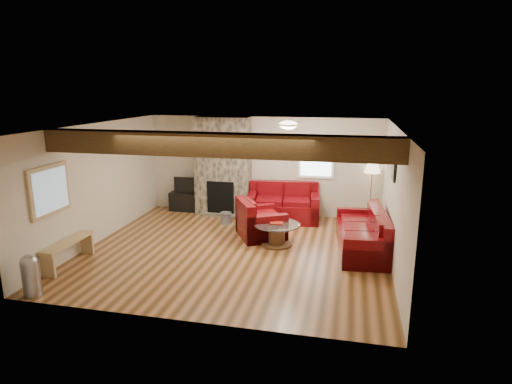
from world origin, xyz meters
The scene contains 18 objects.
room centered at (0.00, 0.00, 1.25)m, with size 8.00×8.00×8.00m.
oak_beam centered at (0.00, -1.25, 2.31)m, with size 6.00×0.36×0.38m, color #321F0F.
chimney_breast centered at (-1.00, 2.49, 1.22)m, with size 1.40×0.67×2.50m.
back_window centered at (1.35, 2.71, 1.55)m, with size 0.90×0.08×1.10m, color white, non-canonical shape.
hatch_window centered at (-2.96, -1.50, 1.45)m, with size 0.08×1.00×0.90m, color tan, non-canonical shape.
ceiling_dome centered at (0.90, 0.90, 2.44)m, with size 0.40×0.40×0.18m, color white, non-canonical shape.
artwork_back centered at (0.15, 2.71, 1.70)m, with size 0.42×0.06×0.52m, color black, non-canonical shape.
artwork_right centered at (2.96, 0.30, 1.75)m, with size 0.06×0.55×0.42m, color black, non-canonical shape.
sofa_three centered at (2.48, 0.56, 0.41)m, with size 2.14×0.89×0.83m, color #4D0509, non-canonical shape.
loveseat centered at (0.62, 2.23, 0.46)m, with size 1.73×0.99×0.92m, color #4D0509, non-canonical shape.
armchair_red centered at (0.33, 0.93, 0.42)m, with size 1.04×0.91×0.84m, color #4D0509, non-canonical shape.
coffee_table centered at (0.76, 0.48, 0.23)m, with size 0.95×0.95×0.50m.
tv_cabinet centered at (-1.97, 2.53, 0.25)m, with size 1.00×0.40×0.50m, color black.
television centered at (-1.97, 2.53, 0.71)m, with size 0.74×0.10×0.43m, color black.
floor_lamp centered at (2.70, 2.55, 1.29)m, with size 0.39×0.39×1.51m.
pine_bench centered at (-2.83, -1.36, 0.23)m, with size 0.29×1.24×0.46m, color tan, non-canonical shape.
pedal_bin centered at (-2.64, -2.55, 0.34)m, with size 0.28×0.28×0.69m, color #99999E, non-canonical shape.
coal_bucket centered at (-0.70, 1.66, 0.14)m, with size 0.30×0.30×0.28m, color slate, non-canonical shape.
Camera 1 is at (2.18, -7.84, 3.21)m, focal length 30.00 mm.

